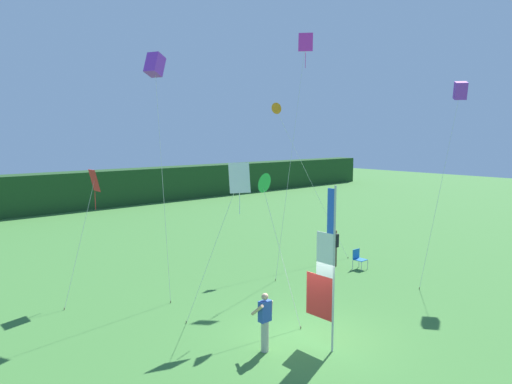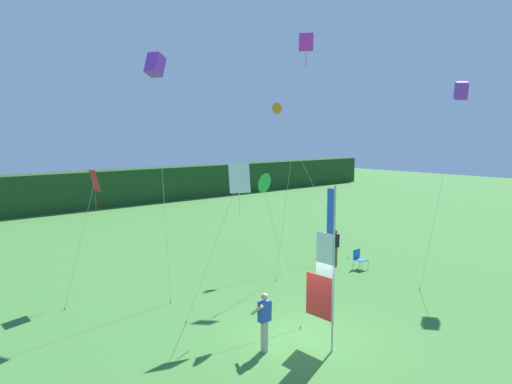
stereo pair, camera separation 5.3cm
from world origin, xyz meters
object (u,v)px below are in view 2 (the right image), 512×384
at_px(person_mid_field, 264,320).
at_px(banner_flag, 325,271).
at_px(kite_red_diamond_2, 94,185).
at_px(person_near_banner, 335,247).
at_px(kite_magenta_diamond_6, 304,56).
at_px(kite_purple_box_0, 155,66).
at_px(folding_chair, 359,258).
at_px(kite_green_delta_1, 262,183).
at_px(kite_white_diamond_4, 238,183).
at_px(kite_purple_box_3, 461,91).
at_px(kite_orange_delta_5, 277,110).

bearing_deg(person_mid_field, banner_flag, -34.53).
bearing_deg(kite_red_diamond_2, person_near_banner, -21.73).
height_order(kite_red_diamond_2, kite_magenta_diamond_6, kite_magenta_diamond_6).
xyz_separation_m(person_near_banner, kite_red_diamond_2, (-9.75, 3.89, 3.25)).
bearing_deg(kite_purple_box_0, folding_chair, -23.47).
bearing_deg(kite_red_diamond_2, kite_green_delta_1, -61.28).
xyz_separation_m(person_mid_field, kite_white_diamond_4, (1.07, 2.45, 3.65)).
distance_m(person_mid_field, kite_magenta_diamond_6, 12.96).
bearing_deg(kite_magenta_diamond_6, kite_purple_box_3, -55.03).
distance_m(person_mid_field, kite_purple_box_0, 10.36).
bearing_deg(folding_chair, kite_green_delta_1, -171.19).
bearing_deg(kite_magenta_diamond_6, folding_chair, -64.60).
relative_size(person_near_banner, kite_purple_box_0, 0.19).
xyz_separation_m(person_near_banner, kite_white_diamond_4, (-7.26, -1.76, 3.63)).
bearing_deg(kite_green_delta_1, kite_orange_delta_5, 42.45).
bearing_deg(kite_red_diamond_2, banner_flag, -72.56).
bearing_deg(kite_magenta_diamond_6, banner_flag, -133.09).
bearing_deg(kite_white_diamond_4, kite_red_diamond_2, 113.81).
distance_m(person_near_banner, folding_chair, 1.18).
bearing_deg(kite_green_delta_1, kite_magenta_diamond_6, 31.30).
height_order(banner_flag, kite_white_diamond_4, kite_white_diamond_4).
relative_size(folding_chair, kite_magenta_diamond_6, 0.08).
height_order(person_mid_field, kite_magenta_diamond_6, kite_magenta_diamond_6).
bearing_deg(banner_flag, kite_orange_delta_5, 53.74).
xyz_separation_m(banner_flag, person_near_banner, (6.90, 5.20, -1.34)).
height_order(kite_purple_box_0, kite_green_delta_1, kite_purple_box_0).
distance_m(banner_flag, folding_chair, 8.70).
distance_m(kite_green_delta_1, kite_orange_delta_5, 8.22).
bearing_deg(kite_green_delta_1, folding_chair, 8.81).
height_order(kite_white_diamond_4, kite_magenta_diamond_6, kite_magenta_diamond_6).
height_order(person_near_banner, kite_orange_delta_5, kite_orange_delta_5).
xyz_separation_m(person_mid_field, kite_red_diamond_2, (-1.43, 8.10, 3.27)).
bearing_deg(kite_white_diamond_4, person_mid_field, -113.48).
bearing_deg(folding_chair, banner_flag, -150.39).
relative_size(kite_purple_box_0, kite_magenta_diamond_6, 0.85).
bearing_deg(kite_red_diamond_2, kite_purple_box_3, -31.52).
distance_m(person_mid_field, kite_orange_delta_5, 12.33).
distance_m(kite_purple_box_0, kite_purple_box_3, 12.81).
bearing_deg(kite_purple_box_3, kite_purple_box_0, 148.70).
distance_m(kite_purple_box_0, kite_red_diamond_2, 5.12).
distance_m(kite_red_diamond_2, kite_white_diamond_4, 6.19).
bearing_deg(kite_orange_delta_5, folding_chair, -72.86).
distance_m(person_mid_field, folding_chair, 9.41).
height_order(kite_purple_box_3, kite_white_diamond_4, kite_purple_box_3).
xyz_separation_m(banner_flag, kite_white_diamond_4, (-0.36, 3.44, 2.29)).
bearing_deg(kite_purple_box_0, kite_red_diamond_2, 147.31).
relative_size(person_near_banner, kite_red_diamond_2, 0.36).
bearing_deg(kite_orange_delta_5, kite_red_diamond_2, 175.33).
distance_m(kite_green_delta_1, kite_red_diamond_2, 6.80).
xyz_separation_m(person_mid_field, kite_purple_box_0, (0.60, 6.80, 7.79)).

